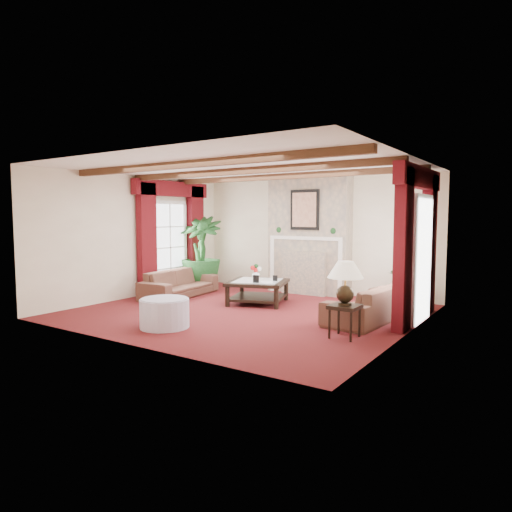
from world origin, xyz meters
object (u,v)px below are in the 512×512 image
Objects in this scene: sofa_right at (369,297)px; coffee_table at (258,292)px; sofa_left at (180,279)px; potted_palm at (201,269)px; ottoman at (165,313)px; side_table at (345,321)px.

sofa_right is 2.47m from coffee_table.
potted_palm is at bearing 8.95° from sofa_left.
sofa_right is 1.85× the size of coffee_table.
coffee_table is at bearing 87.34° from ottoman.
side_table is (4.48, -1.24, -0.15)m from sofa_left.
coffee_table is (1.92, 0.29, -0.16)m from sofa_left.
coffee_table reaches higher than ottoman.
coffee_table is at bearing -89.40° from sofa_right.
potted_palm is (-4.68, 0.99, 0.10)m from sofa_right.
side_table is at bearing -25.91° from potted_palm.
coffee_table is (-2.46, 0.20, -0.17)m from sofa_right.
sofa_right is (4.38, 0.09, 0.01)m from sofa_left.
sofa_left is 1.95m from coffee_table.
coffee_table is at bearing -87.81° from sofa_left.
sofa_right is at bearing 94.38° from side_table.
sofa_left is 4.66m from side_table.
ottoman is (2.10, -3.36, -0.27)m from potted_palm.
coffee_table is 2.57m from ottoman.
coffee_table is 1.44× the size of ottoman.
potted_palm is 2.58× the size of ottoman.
side_table reaches higher than coffee_table.
potted_palm is at bearing 141.47° from coffee_table.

